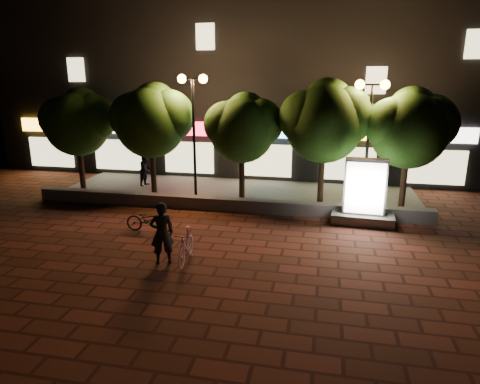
% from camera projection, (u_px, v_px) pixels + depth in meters
% --- Properties ---
extents(ground, '(80.00, 80.00, 0.00)m').
position_uv_depth(ground, '(192.00, 249.00, 13.11)').
color(ground, '#5E281D').
rests_on(ground, ground).
extents(retaining_wall, '(16.00, 0.45, 0.50)m').
position_uv_depth(retaining_wall, '(223.00, 204.00, 16.82)').
color(retaining_wall, slate).
rests_on(retaining_wall, ground).
extents(sidewalk, '(16.00, 5.00, 0.08)m').
position_uv_depth(sidewalk, '(236.00, 193.00, 19.24)').
color(sidewalk, slate).
rests_on(sidewalk, ground).
extents(building_block, '(28.00, 8.12, 11.30)m').
position_uv_depth(building_block, '(259.00, 79.00, 24.05)').
color(building_block, black).
rests_on(building_block, ground).
extents(tree_far_left, '(3.36, 2.80, 4.63)m').
position_uv_depth(tree_far_left, '(78.00, 120.00, 18.73)').
color(tree_far_left, '#302112').
rests_on(tree_far_left, sidewalk).
extents(tree_left, '(3.60, 3.00, 4.89)m').
position_uv_depth(tree_left, '(152.00, 118.00, 18.01)').
color(tree_left, '#302112').
rests_on(tree_left, sidewalk).
extents(tree_mid, '(3.24, 2.70, 4.50)m').
position_uv_depth(tree_mid, '(243.00, 126.00, 17.31)').
color(tree_mid, '#302112').
rests_on(tree_mid, sidewalk).
extents(tree_right, '(3.72, 3.10, 5.07)m').
position_uv_depth(tree_right, '(326.00, 119.00, 16.58)').
color(tree_right, '#302112').
rests_on(tree_right, sidewalk).
extents(tree_far_right, '(3.48, 2.90, 4.76)m').
position_uv_depth(tree_far_right, '(411.00, 126.00, 16.01)').
color(tree_far_right, '#302112').
rests_on(tree_far_right, sidewalk).
extents(street_lamp_left, '(1.26, 0.36, 5.18)m').
position_uv_depth(street_lamp_left, '(193.00, 105.00, 17.24)').
color(street_lamp_left, black).
rests_on(street_lamp_left, sidewalk).
extents(street_lamp_right, '(1.26, 0.36, 4.98)m').
position_uv_depth(street_lamp_right, '(370.00, 111.00, 15.92)').
color(street_lamp_right, black).
rests_on(street_lamp_right, sidewalk).
extents(ad_kiosk, '(2.28, 1.26, 2.39)m').
position_uv_depth(ad_kiosk, '(364.00, 198.00, 15.13)').
color(ad_kiosk, slate).
rests_on(ad_kiosk, ground).
extents(scooter_pink, '(0.59, 1.66, 0.98)m').
position_uv_depth(scooter_pink, '(186.00, 246.00, 12.07)').
color(scooter_pink, '#B97890').
rests_on(scooter_pink, ground).
extents(rider, '(0.79, 0.69, 1.82)m').
position_uv_depth(rider, '(162.00, 233.00, 11.87)').
color(rider, black).
rests_on(rider, ground).
extents(scooter_parked, '(1.66, 0.60, 0.87)m').
position_uv_depth(scooter_parked, '(149.00, 220.00, 14.43)').
color(scooter_parked, black).
rests_on(scooter_parked, ground).
extents(pedestrian, '(0.73, 0.86, 1.56)m').
position_uv_depth(pedestrian, '(146.00, 170.00, 20.15)').
color(pedestrian, black).
rests_on(pedestrian, sidewalk).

